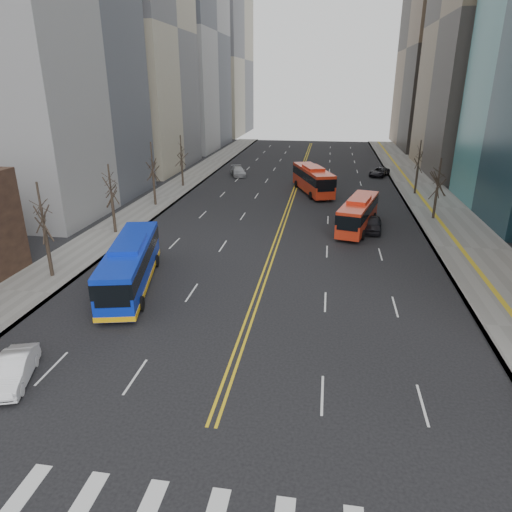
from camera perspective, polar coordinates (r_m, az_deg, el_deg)
sidewalk_right at (r=58.45m, az=21.74°, el=5.64°), size 7.00×130.00×0.15m
sidewalk_left at (r=60.65m, az=-11.55°, el=7.22°), size 5.00×130.00×0.15m
centerline at (r=66.85m, az=5.04°, el=8.74°), size 0.55×100.00×0.01m
office_towers at (r=79.49m, az=6.56°, el=27.95°), size 83.00×134.00×58.00m
street_trees at (r=47.13m, az=-5.50°, el=9.67°), size 35.20×47.20×7.60m
blue_bus at (r=33.82m, az=-15.43°, el=-0.92°), size 5.19×12.21×3.48m
red_bus_near at (r=47.07m, az=12.66°, el=5.41°), size 4.72×10.40×3.24m
red_bus_far at (r=62.25m, az=7.13°, el=9.63°), size 6.15×11.52×3.58m
car_white at (r=26.05m, az=-28.04°, el=-12.49°), size 2.69×4.39×1.37m
car_dark_mid at (r=46.99m, az=14.36°, el=3.88°), size 2.19×4.52×1.49m
car_silver at (r=74.02m, az=-2.25°, el=10.55°), size 3.55×5.32×1.43m
car_dark_far at (r=76.17m, az=15.15°, el=10.11°), size 3.94×5.33×1.34m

